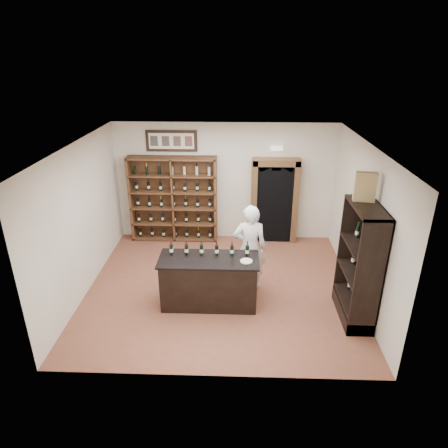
{
  "coord_description": "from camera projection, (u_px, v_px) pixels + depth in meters",
  "views": [
    {
      "loc": [
        0.32,
        -7.15,
        4.58
      ],
      "look_at": [
        0.05,
        0.3,
        1.32
      ],
      "focal_mm": 32.0,
      "sensor_mm": 36.0,
      "label": 1
    }
  ],
  "objects": [
    {
      "name": "wall_left",
      "position": [
        82.0,
        220.0,
        7.88
      ],
      "size": [
        0.04,
        5.0,
        3.0
      ],
      "primitive_type": "cube",
      "color": "silver",
      "rests_on": "ground"
    },
    {
      "name": "ceiling",
      "position": [
        220.0,
        145.0,
        7.19
      ],
      "size": [
        5.5,
        5.5,
        0.0
      ],
      "primitive_type": "plane",
      "rotation": [
        3.14,
        0.0,
        0.0
      ],
      "color": "white",
      "rests_on": "wall_back"
    },
    {
      "name": "counter_bottle_2",
      "position": [
        202.0,
        250.0,
        7.54
      ],
      "size": [
        0.07,
        0.07,
        0.3
      ],
      "color": "black",
      "rests_on": "tasting_counter"
    },
    {
      "name": "wall_right",
      "position": [
        363.0,
        224.0,
        7.7
      ],
      "size": [
        0.04,
        5.0,
        3.0
      ],
      "primitive_type": "cube",
      "color": "silver",
      "rests_on": "ground"
    },
    {
      "name": "arched_doorway",
      "position": [
        274.0,
        199.0,
        10.03
      ],
      "size": [
        1.17,
        0.35,
        2.17
      ],
      "color": "black",
      "rests_on": "ground"
    },
    {
      "name": "side_cabinet",
      "position": [
        358.0,
        281.0,
        7.18
      ],
      "size": [
        0.48,
        1.2,
        2.2
      ],
      "color": "black",
      "rests_on": "ground"
    },
    {
      "name": "counter_bottle_5",
      "position": [
        247.0,
        251.0,
        7.51
      ],
      "size": [
        0.07,
        0.07,
        0.3
      ],
      "color": "black",
      "rests_on": "tasting_counter"
    },
    {
      "name": "wine_shelf",
      "position": [
        174.0,
        199.0,
        10.13
      ],
      "size": [
        2.2,
        0.38,
        2.2
      ],
      "color": "brown",
      "rests_on": "ground"
    },
    {
      "name": "wine_crate",
      "position": [
        365.0,
        187.0,
        6.74
      ],
      "size": [
        0.38,
        0.21,
        0.51
      ],
      "primitive_type": "cube",
      "rotation": [
        0.0,
        0.0,
        -0.17
      ],
      "color": "tan",
      "rests_on": "side_cabinet"
    },
    {
      "name": "counter_bottle_4",
      "position": [
        232.0,
        250.0,
        7.52
      ],
      "size": [
        0.07,
        0.07,
        0.3
      ],
      "color": "black",
      "rests_on": "tasting_counter"
    },
    {
      "name": "plate",
      "position": [
        246.0,
        261.0,
        7.34
      ],
      "size": [
        0.22,
        0.22,
        0.02
      ],
      "primitive_type": "cylinder",
      "color": "silver",
      "rests_on": "tasting_counter"
    },
    {
      "name": "framed_picture",
      "position": [
        172.0,
        141.0,
        9.67
      ],
      "size": [
        1.25,
        0.04,
        0.52
      ],
      "primitive_type": "cube",
      "color": "black",
      "rests_on": "wall_back"
    },
    {
      "name": "floor",
      "position": [
        221.0,
        287.0,
        8.39
      ],
      "size": [
        5.5,
        5.5,
        0.0
      ],
      "primitive_type": "plane",
      "color": "brown",
      "rests_on": "ground"
    },
    {
      "name": "shopkeeper",
      "position": [
        250.0,
        248.0,
        8.03
      ],
      "size": [
        0.68,
        0.46,
        1.83
      ],
      "primitive_type": "imported",
      "rotation": [
        0.0,
        0.0,
        3.17
      ],
      "color": "white",
      "rests_on": "ground"
    },
    {
      "name": "emergency_light",
      "position": [
        277.0,
        148.0,
        9.61
      ],
      "size": [
        0.3,
        0.1,
        0.1
      ],
      "primitive_type": "cube",
      "color": "white",
      "rests_on": "wall_back"
    },
    {
      "name": "counter_bottle_0",
      "position": [
        171.0,
        249.0,
        7.56
      ],
      "size": [
        0.07,
        0.07,
        0.3
      ],
      "color": "black",
      "rests_on": "tasting_counter"
    },
    {
      "name": "tasting_counter",
      "position": [
        209.0,
        282.0,
        7.65
      ],
      "size": [
        1.88,
        0.78,
        1.0
      ],
      "color": "black",
      "rests_on": "ground"
    },
    {
      "name": "wall_back",
      "position": [
        225.0,
        182.0,
        10.08
      ],
      "size": [
        5.5,
        0.04,
        3.0
      ],
      "primitive_type": "cube",
      "color": "silver",
      "rests_on": "ground"
    },
    {
      "name": "counter_bottle_3",
      "position": [
        217.0,
        250.0,
        7.53
      ],
      "size": [
        0.07,
        0.07,
        0.3
      ],
      "color": "black",
      "rests_on": "tasting_counter"
    },
    {
      "name": "counter_bottle_1",
      "position": [
        186.0,
        250.0,
        7.55
      ],
      "size": [
        0.07,
        0.07,
        0.3
      ],
      "color": "black",
      "rests_on": "tasting_counter"
    }
  ]
}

